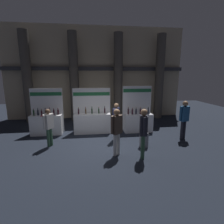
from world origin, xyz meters
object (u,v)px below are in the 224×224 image
object	(u,v)px
exhibitor_booth_0	(47,123)
trash_bin	(144,140)
visitor_4	(184,116)
visitor_3	(117,128)
exhibitor_booth_2	(138,120)
visitor_1	(116,118)
visitor_0	(143,129)
visitor_2	(49,124)
exhibitor_booth_1	(92,121)

from	to	relation	value
exhibitor_booth_0	trash_bin	world-z (taller)	exhibitor_booth_0
exhibitor_booth_0	visitor_4	bearing A→B (deg)	-13.33
visitor_3	visitor_4	bearing A→B (deg)	-17.08
exhibitor_booth_2	visitor_1	distance (m)	1.66
visitor_0	visitor_4	bearing A→B (deg)	-45.00
trash_bin	visitor_0	distance (m)	1.30
visitor_0	visitor_2	xyz separation A→B (m)	(-3.57, 1.55, -0.13)
visitor_2	visitor_4	xyz separation A→B (m)	(6.01, 0.08, 0.14)
exhibitor_booth_1	exhibitor_booth_2	world-z (taller)	exhibitor_booth_2
exhibitor_booth_1	trash_bin	distance (m)	3.03
exhibitor_booth_1	visitor_2	world-z (taller)	exhibitor_booth_1
exhibitor_booth_2	trash_bin	size ratio (longest dim) A/B	3.85
visitor_3	visitor_4	size ratio (longest dim) A/B	0.98
trash_bin	visitor_4	size ratio (longest dim) A/B	0.34
exhibitor_booth_2	trash_bin	bearing A→B (deg)	-98.16
trash_bin	exhibitor_booth_2	bearing A→B (deg)	81.84
exhibitor_booth_2	visitor_2	bearing A→B (deg)	-160.86
visitor_0	visitor_3	xyz separation A→B (m)	(-0.90, 0.35, -0.02)
exhibitor_booth_2	visitor_2	world-z (taller)	exhibitor_booth_2
exhibitor_booth_0	trash_bin	bearing A→B (deg)	-26.37
visitor_0	visitor_3	bearing A→B (deg)	80.07
trash_bin	visitor_4	distance (m)	2.32
visitor_0	visitor_1	xyz separation A→B (m)	(-0.65, 2.08, -0.07)
visitor_2	visitor_3	xyz separation A→B (m)	(2.67, -1.20, 0.11)
visitor_0	visitor_3	world-z (taller)	visitor_0
exhibitor_booth_1	visitor_2	xyz separation A→B (m)	(-1.81, -1.58, 0.35)
exhibitor_booth_2	visitor_4	world-z (taller)	exhibitor_booth_2
exhibitor_booth_0	visitor_1	world-z (taller)	exhibitor_booth_0
visitor_0	visitor_2	size ratio (longest dim) A/B	1.13
exhibitor_booth_0	visitor_4	xyz separation A→B (m)	(6.49, -1.54, 0.49)
visitor_1	visitor_2	distance (m)	2.96
visitor_4	visitor_0	bearing A→B (deg)	17.76
visitor_1	visitor_2	size ratio (longest dim) A/B	1.06
exhibitor_booth_1	exhibitor_booth_2	size ratio (longest dim) A/B	0.96
exhibitor_booth_2	visitor_0	distance (m)	3.12
exhibitor_booth_1	visitor_2	distance (m)	2.43
exhibitor_booth_2	visitor_3	xyz separation A→B (m)	(-1.55, -2.66, 0.48)
exhibitor_booth_1	visitor_0	world-z (taller)	exhibitor_booth_1
exhibitor_booth_1	exhibitor_booth_2	distance (m)	2.41
exhibitor_booth_1	visitor_2	size ratio (longest dim) A/B	1.43
exhibitor_booth_1	visitor_4	bearing A→B (deg)	-19.74
visitor_3	visitor_4	xyz separation A→B (m)	(3.34, 1.27, 0.02)
exhibitor_booth_1	trash_bin	bearing A→B (deg)	-45.52
visitor_1	visitor_4	xyz separation A→B (m)	(3.10, -0.45, 0.08)
visitor_1	exhibitor_booth_1	bearing A→B (deg)	75.11
visitor_1	trash_bin	bearing A→B (deg)	-108.44
visitor_0	exhibitor_booth_1	bearing A→B (deg)	40.68
trash_bin	visitor_1	size ratio (longest dim) A/B	0.37
exhibitor_booth_1	visitor_4	distance (m)	4.49
exhibitor_booth_0	visitor_3	bearing A→B (deg)	-41.77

